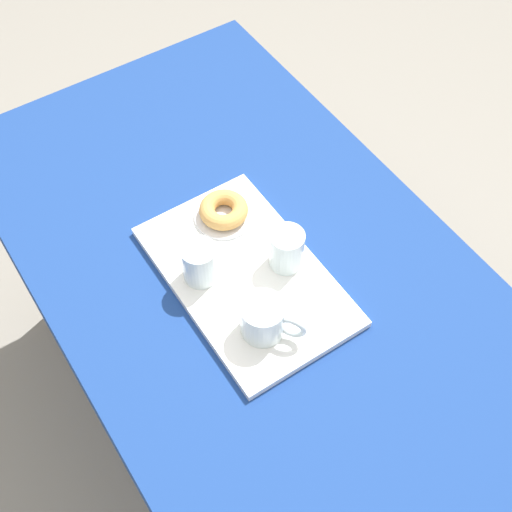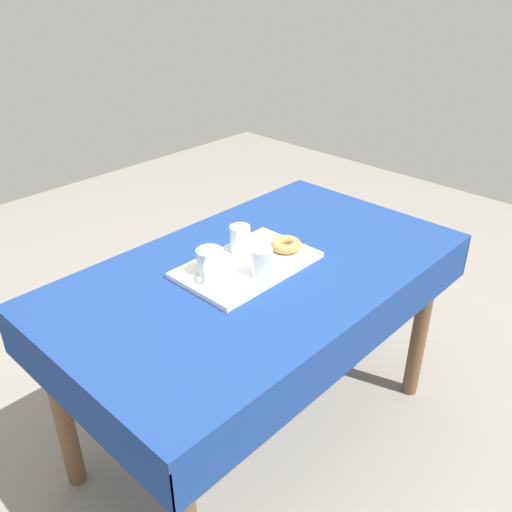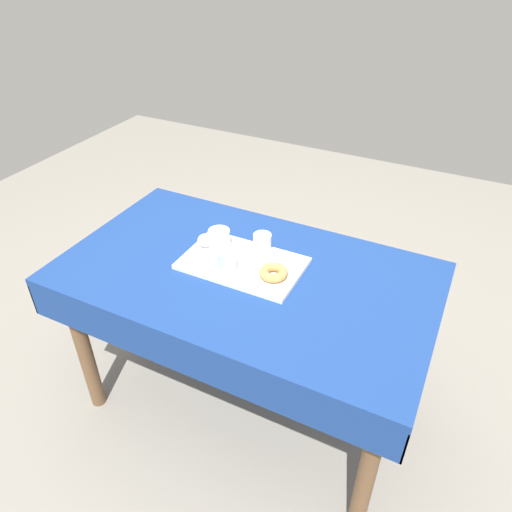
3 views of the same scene
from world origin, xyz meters
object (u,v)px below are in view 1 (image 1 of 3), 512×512
at_px(dining_table, 250,290).
at_px(tea_mug_left, 264,319).
at_px(serving_tray, 246,276).
at_px(sugar_donut_left, 224,210).
at_px(donut_plate_left, 224,216).
at_px(water_glass_far, 287,251).
at_px(water_glass_near, 200,264).

relative_size(dining_table, tea_mug_left, 12.21).
relative_size(serving_tray, tea_mug_left, 3.96).
distance_m(serving_tray, sugar_donut_left, 0.16).
distance_m(tea_mug_left, donut_plate_left, 0.29).
bearing_deg(dining_table, sugar_donut_left, 174.42).
relative_size(water_glass_far, sugar_donut_left, 0.86).
bearing_deg(tea_mug_left, donut_plate_left, 163.57).
bearing_deg(serving_tray, dining_table, 134.93).
relative_size(dining_table, serving_tray, 3.09).
height_order(dining_table, water_glass_near, water_glass_near).
relative_size(dining_table, water_glass_far, 15.78).
xyz_separation_m(tea_mug_left, sugar_donut_left, (-0.28, 0.08, -0.01)).
distance_m(dining_table, water_glass_near, 0.20).
bearing_deg(serving_tray, donut_plate_left, 164.99).
height_order(dining_table, serving_tray, serving_tray).
bearing_deg(water_glass_far, tea_mug_left, -49.77).
distance_m(dining_table, tea_mug_left, 0.24).
xyz_separation_m(tea_mug_left, water_glass_near, (-0.18, -0.04, 0.00)).
bearing_deg(dining_table, serving_tray, -45.07).
xyz_separation_m(serving_tray, sugar_donut_left, (-0.15, 0.04, 0.03)).
bearing_deg(donut_plate_left, sugar_donut_left, 90.00).
relative_size(water_glass_near, sugar_donut_left, 0.86).
bearing_deg(donut_plate_left, water_glass_far, 14.51).
bearing_deg(tea_mug_left, water_glass_near, -167.88).
height_order(tea_mug_left, sugar_donut_left, tea_mug_left).
distance_m(tea_mug_left, water_glass_near, 0.18).
relative_size(serving_tray, sugar_donut_left, 4.38).
xyz_separation_m(serving_tray, tea_mug_left, (0.13, -0.04, 0.05)).
relative_size(water_glass_far, donut_plate_left, 0.70).
distance_m(tea_mug_left, water_glass_far, 0.17).
bearing_deg(donut_plate_left, serving_tray, -15.01).
xyz_separation_m(serving_tray, donut_plate_left, (-0.15, 0.04, 0.01)).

